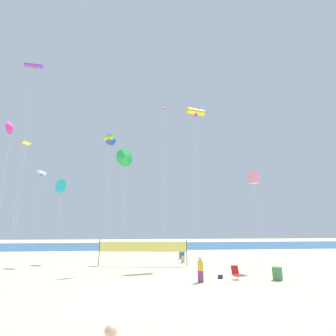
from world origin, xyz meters
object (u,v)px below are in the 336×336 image
at_px(kite_violet_tube, 34,66).
at_px(kite_green_delta, 125,157).
at_px(trash_barrel, 277,274).
at_px(beachgoer_teal_shirt, 183,254).
at_px(kite_lime_tube, 109,138).
at_px(beachgoer_mustard_shirt, 200,269).
at_px(kite_magenta_diamond, 164,110).
at_px(kite_blue_delta, 111,140).
at_px(beachgoer_olive_shirt, 181,251).
at_px(kite_white_tube, 42,173).
at_px(kite_cyan_delta, 62,186).
at_px(kite_magenta_delta, 11,128).
at_px(folding_beach_chair, 236,272).
at_px(volleyball_net, 143,248).
at_px(kite_pink_box, 254,177).
at_px(beach_handbag, 220,277).
at_px(kite_yellow_diamond, 27,144).
at_px(kite_yellow_tube, 196,112).

bearing_deg(kite_violet_tube, kite_green_delta, -15.04).
xyz_separation_m(trash_barrel, kite_green_delta, (-11.12, 5.24, 9.48)).
distance_m(beachgoer_teal_shirt, trash_barrel, 10.46).
bearing_deg(trash_barrel, kite_lime_tube, 135.77).
distance_m(beachgoer_mustard_shirt, kite_violet_tube, 26.90).
relative_size(kite_magenta_diamond, kite_blue_delta, 1.19).
xyz_separation_m(beachgoer_olive_shirt, kite_white_tube, (-17.15, 2.42, 9.31)).
height_order(beachgoer_olive_shirt, kite_violet_tube, kite_violet_tube).
bearing_deg(kite_cyan_delta, beachgoer_teal_shirt, -2.25).
distance_m(kite_magenta_diamond, kite_magenta_delta, 18.92).
relative_size(trash_barrel, kite_white_tube, 0.08).
distance_m(folding_beach_chair, kite_green_delta, 13.43).
bearing_deg(beachgoer_olive_shirt, kite_violet_tube, 105.49).
bearing_deg(folding_beach_chair, trash_barrel, -32.16).
relative_size(volleyball_net, kite_pink_box, 0.95).
bearing_deg(kite_magenta_diamond, kite_cyan_delta, -158.57).
bearing_deg(beach_handbag, volleyball_net, 130.25).
relative_size(folding_beach_chair, trash_barrel, 1.04).
height_order(kite_pink_box, kite_white_tube, kite_white_tube).
xyz_separation_m(beachgoer_olive_shirt, kite_yellow_diamond, (-15.51, -6.06, 10.40)).
distance_m(beachgoer_mustard_shirt, kite_white_tube, 24.11).
xyz_separation_m(kite_pink_box, kite_lime_tube, (-14.87, 8.85, 6.50)).
height_order(beachgoer_teal_shirt, kite_magenta_diamond, kite_magenta_diamond).
xyz_separation_m(trash_barrel, kite_magenta_delta, (-20.62, 3.43, 11.29)).
relative_size(folding_beach_chair, kite_magenta_delta, 0.07).
bearing_deg(kite_magenta_diamond, kite_pink_box, -50.25).
height_order(trash_barrel, kite_blue_delta, kite_blue_delta).
distance_m(kite_pink_box, kite_violet_tube, 26.10).
bearing_deg(kite_violet_tube, kite_magenta_delta, -77.56).
height_order(beachgoer_teal_shirt, kite_yellow_tube, kite_yellow_tube).
bearing_deg(trash_barrel, folding_beach_chair, 167.95).
relative_size(kite_magenta_diamond, kite_white_tube, 1.89).
relative_size(beachgoer_teal_shirt, kite_magenta_diamond, 0.08).
bearing_deg(beachgoer_mustard_shirt, kite_yellow_tube, -135.76).
xyz_separation_m(kite_pink_box, kite_blue_delta, (-15.08, 12.34, 7.48)).
bearing_deg(beach_handbag, kite_blue_delta, 122.46).
height_order(kite_magenta_diamond, kite_green_delta, kite_magenta_diamond).
relative_size(beachgoer_mustard_shirt, kite_green_delta, 0.15).
bearing_deg(kite_yellow_tube, beachgoer_teal_shirt, 164.97).
distance_m(kite_magenta_delta, kite_blue_delta, 15.56).
bearing_deg(kite_blue_delta, kite_magenta_delta, -115.65).
bearing_deg(volleyball_net, kite_yellow_tube, 12.86).
bearing_deg(kite_yellow_tube, kite_blue_delta, 141.51).
xyz_separation_m(kite_magenta_diamond, kite_violet_tube, (-14.88, -5.91, 1.60)).
height_order(volleyball_net, kite_blue_delta, kite_blue_delta).
bearing_deg(kite_blue_delta, kite_lime_tube, -86.55).
relative_size(kite_yellow_tube, kite_blue_delta, 1.02).
xyz_separation_m(volleyball_net, kite_cyan_delta, (-8.64, 2.25, 6.10)).
bearing_deg(beachgoer_olive_shirt, volleyball_net, 139.68).
xyz_separation_m(volleyball_net, kite_magenta_diamond, (2.55, 6.64, 17.48)).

